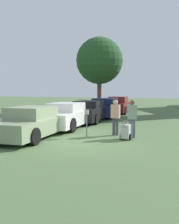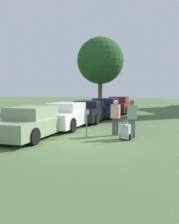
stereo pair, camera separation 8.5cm
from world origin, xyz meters
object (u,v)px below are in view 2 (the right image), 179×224
Objects in this scene: parked_car_maroon at (119,105)px; equipment_cart at (125,131)px; parked_car_sage at (34,123)px; parking_meter at (87,118)px; person_worker at (115,115)px; parked_car_white at (68,116)px; parked_car_navy at (106,108)px; parked_car_black at (90,111)px; person_supervisor at (132,116)px.

parked_car_maroon reaches higher than equipment_cart.
parked_car_sage is 1.03× the size of parked_car_maroon.
parking_meter is at bearing 18.48° from parked_car_sage.
parking_meter is 1.46m from person_worker.
parked_car_white reaches higher than parking_meter.
parked_car_navy reaches higher than parked_car_sage.
parked_car_white reaches higher than parked_car_sage.
parked_car_sage is 0.98× the size of parked_car_black.
parked_car_navy is (0.00, 9.85, 0.04)m from parked_car_sage.
parked_car_maroon reaches higher than parked_car_sage.
person_supervisor is at bearing 166.20° from person_worker.
parked_car_navy is 3.12× the size of person_worker.
equipment_cart is at bearing 134.74° from person_worker.
parked_car_maroon is (0.00, 10.20, 0.04)m from parked_car_white.
person_worker reaches higher than parked_car_maroon.
person_supervisor reaches higher than parked_car_black.
person_worker is (3.36, -11.50, 0.25)m from parked_car_maroon.
parked_car_white is at bearing -96.43° from parked_car_maroon.
parked_car_navy reaches higher than parking_meter.
parked_car_white is 4.57m from person_supervisor.
equipment_cart is (0.77, -0.91, -0.60)m from person_worker.
parked_car_black reaches higher than parked_car_sage.
person_supervisor is at bearing -55.12° from parked_car_black.
parked_car_black is at bearing 83.58° from parked_car_sage.
equipment_cart is at bearing 8.26° from parked_car_sage.
parking_meter is 0.74× the size of person_worker.
person_supervisor is (4.26, 1.70, 0.35)m from parked_car_sage.
person_worker reaches higher than equipment_cart.
parked_car_white is 4.70m from equipment_cart.
parked_car_white is 0.98× the size of parked_car_black.
parked_car_black is 6.47m from person_supervisor.
parked_car_sage is 0.98× the size of parked_car_navy.
parked_car_black is at bearing -65.64° from person_supervisor.
parked_car_white is at bearing 151.07° from equipment_cart.
parked_car_maroon is at bearing 83.57° from parked_car_sage.
parked_car_maroon is at bearing 83.58° from parked_car_navy.
parked_car_white is 5.27× the size of equipment_cart.
parked_car_white is 3.26m from parked_car_black.
parked_car_navy is 8.54m from person_worker.
parked_car_navy is at bearing 83.56° from parked_car_white.
parked_car_sage is at bearing 35.33° from person_worker.
parked_car_sage is 3.92m from person_worker.
equipment_cart is at bearing -78.01° from parked_car_maroon.
person_supervisor is 1.78× the size of equipment_cart.
parked_car_sage is at bearing -96.43° from parked_car_maroon.
parking_meter is 1.29× the size of equipment_cart.
parked_car_white is 6.55m from parked_car_navy.
parked_car_black is at bearing -96.45° from parked_car_navy.
parked_car_sage is 2.98× the size of person_supervisor.
person_worker is 0.97× the size of person_supervisor.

